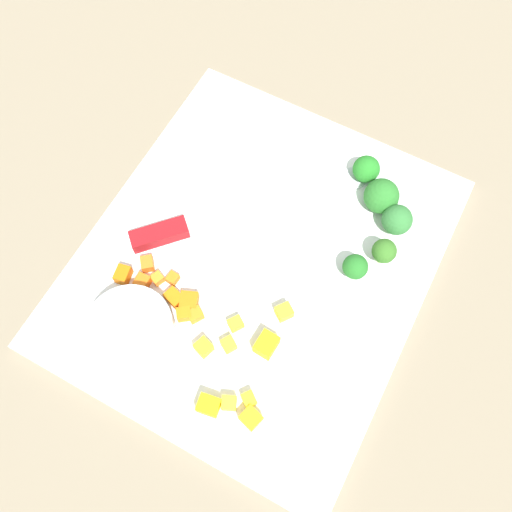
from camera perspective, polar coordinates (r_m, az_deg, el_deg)
ground_plane at (r=0.60m, az=0.00°, el=-0.82°), size 4.00×4.00×0.00m
cutting_board at (r=0.59m, az=0.00°, el=-0.60°), size 0.40×0.35×0.01m
prep_bowl at (r=0.56m, az=-12.82°, el=-7.59°), size 0.09×0.09×0.03m
chef_knife at (r=0.61m, az=-3.38°, el=4.18°), size 0.24×0.22×0.02m
carrot_dice_0 at (r=0.57m, az=-8.49°, el=-4.32°), size 0.02×0.02×0.01m
carrot_dice_1 at (r=0.58m, az=-11.70°, el=-2.67°), size 0.02×0.01×0.01m
carrot_dice_2 at (r=0.57m, az=-6.96°, el=-4.68°), size 0.02×0.02×0.01m
carrot_dice_3 at (r=0.58m, az=-8.65°, el=-2.31°), size 0.01×0.01×0.01m
carrot_dice_4 at (r=0.59m, az=-11.22°, el=-0.79°), size 0.02×0.02×0.01m
carrot_dice_5 at (r=0.58m, az=-10.19°, el=-2.32°), size 0.01×0.01×0.01m
carrot_dice_6 at (r=0.59m, az=-13.65°, el=-1.91°), size 0.02×0.02×0.01m
carrot_dice_7 at (r=0.57m, az=-7.48°, el=-6.00°), size 0.02×0.02×0.01m
carrot_dice_8 at (r=0.57m, az=-6.33°, el=-6.09°), size 0.02×0.02×0.01m
pepper_dice_0 at (r=0.55m, az=-2.87°, el=-9.19°), size 0.02×0.02×0.01m
pepper_dice_1 at (r=0.54m, az=-0.74°, el=-14.68°), size 0.02×0.02×0.01m
pepper_dice_2 at (r=0.56m, az=2.94°, el=-5.83°), size 0.02×0.02×0.02m
pepper_dice_3 at (r=0.54m, az=-0.54°, el=-16.50°), size 0.02×0.02×0.01m
pepper_dice_4 at (r=0.55m, az=1.10°, el=-9.19°), size 0.02×0.02×0.02m
pepper_dice_5 at (r=0.56m, az=-5.73°, el=-9.29°), size 0.02×0.02×0.01m
pepper_dice_6 at (r=0.56m, az=-2.13°, el=-7.05°), size 0.02×0.02×0.01m
pepper_dice_7 at (r=0.54m, az=-2.82°, el=-15.03°), size 0.02×0.02×0.01m
pepper_dice_8 at (r=0.54m, az=-4.93°, el=-15.21°), size 0.02×0.02×0.02m
broccoli_floret_0 at (r=0.58m, az=13.16°, el=0.47°), size 0.03×0.03×0.04m
broccoli_floret_1 at (r=0.63m, az=11.38°, el=8.83°), size 0.03×0.03×0.03m
broccoli_floret_2 at (r=0.62m, az=12.89°, el=6.07°), size 0.04×0.04×0.04m
broccoli_floret_3 at (r=0.61m, az=14.44°, el=3.64°), size 0.03×0.03×0.04m
broccoli_floret_4 at (r=0.58m, az=10.27°, el=-1.13°), size 0.03×0.03×0.03m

